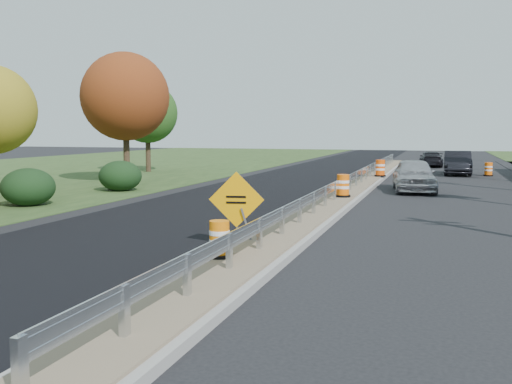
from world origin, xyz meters
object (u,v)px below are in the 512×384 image
(barrel_median_near, at_px, (219,240))
(barrel_shoulder_mid, at_px, (488,169))
(car_silver, at_px, (414,175))
(caution_sign, at_px, (237,229))
(car_dark_mid, at_px, (457,163))
(barrel_median_mid, at_px, (343,186))
(car_dark_far, at_px, (431,159))
(barrel_median_far, at_px, (380,168))

(barrel_median_near, bearing_deg, barrel_shoulder_mid, 75.36)
(barrel_shoulder_mid, xyz_separation_m, car_silver, (-4.24, -11.40, 0.38))
(car_silver, bearing_deg, caution_sign, -110.44)
(car_dark_mid, bearing_deg, barrel_median_mid, -106.50)
(car_dark_far, bearing_deg, barrel_shoulder_mid, 109.18)
(barrel_median_near, height_order, car_dark_far, car_dark_far)
(barrel_median_near, xyz_separation_m, car_dark_far, (3.79, 37.80, 0.01))
(barrel_median_mid, height_order, barrel_shoulder_mid, barrel_median_mid)
(barrel_shoulder_mid, distance_m, car_dark_far, 9.66)
(barrel_median_mid, bearing_deg, barrel_median_far, 87.99)
(barrel_median_near, distance_m, barrel_shoulder_mid, 29.87)
(car_silver, xyz_separation_m, car_dark_mid, (2.31, 11.93, -0.01))
(caution_sign, bearing_deg, barrel_shoulder_mid, 62.83)
(barrel_median_far, bearing_deg, barrel_shoulder_mid, 40.35)
(barrel_median_mid, bearing_deg, car_dark_far, 83.15)
(barrel_median_far, bearing_deg, car_silver, -69.49)
(caution_sign, xyz_separation_m, car_silver, (3.66, 15.44, 0.32))
(car_silver, bearing_deg, barrel_median_near, -107.82)
(barrel_median_mid, relative_size, car_silver, 0.20)
(barrel_median_near, xyz_separation_m, barrel_median_mid, (0.70, 12.15, 0.06))
(barrel_shoulder_mid, distance_m, car_silver, 12.17)
(barrel_median_near, relative_size, barrel_median_mid, 0.86)
(caution_sign, height_order, barrel_median_near, caution_sign)
(barrel_median_near, xyz_separation_m, barrel_shoulder_mid, (7.55, 28.90, -0.19))
(barrel_median_far, xyz_separation_m, car_dark_mid, (4.52, 6.01, 0.09))
(barrel_median_far, bearing_deg, barrel_median_mid, -92.01)
(barrel_shoulder_mid, relative_size, car_silver, 0.19)
(caution_sign, xyz_separation_m, car_dark_far, (4.14, 35.74, 0.13))
(barrel_median_mid, distance_m, car_dark_far, 25.83)
(caution_sign, relative_size, barrel_shoulder_mid, 2.19)
(barrel_median_near, distance_m, car_dark_far, 37.98)
(barrel_median_far, bearing_deg, car_dark_mid, 53.05)
(barrel_median_near, bearing_deg, car_silver, 79.28)
(car_silver, relative_size, car_dark_mid, 0.98)
(car_dark_far, bearing_deg, barrel_median_near, 80.52)
(car_dark_mid, relative_size, car_dark_far, 1.12)
(barrel_median_near, distance_m, car_silver, 17.81)
(caution_sign, xyz_separation_m, barrel_shoulder_mid, (7.90, 26.84, -0.07))
(caution_sign, height_order, car_silver, caution_sign)
(caution_sign, relative_size, barrel_median_far, 1.95)
(barrel_median_near, height_order, car_dark_mid, car_dark_mid)
(caution_sign, distance_m, barrel_shoulder_mid, 27.98)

